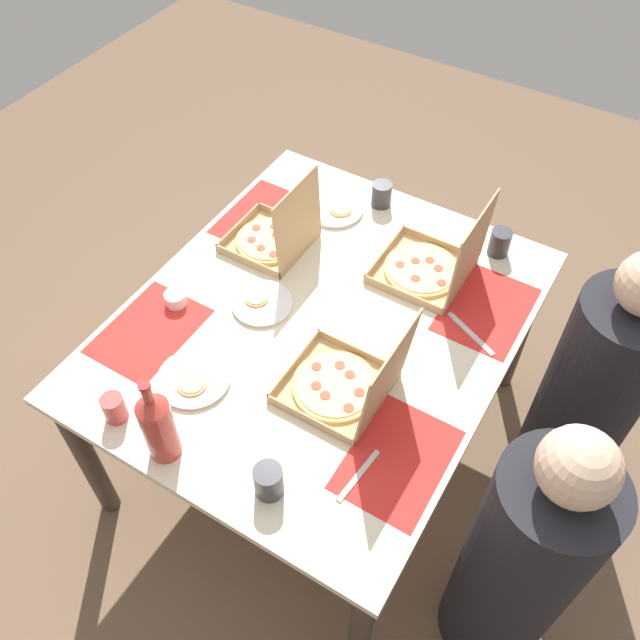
{
  "coord_description": "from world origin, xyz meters",
  "views": [
    {
      "loc": [
        1.23,
        0.74,
        2.45
      ],
      "look_at": [
        0.0,
        0.0,
        0.76
      ],
      "focal_mm": 38.06,
      "sensor_mm": 36.0,
      "label": 1
    }
  ],
  "objects_px": {
    "pizza_box_edge_far": "(275,236)",
    "cup_clear_right": "(382,194)",
    "plate_near_left": "(194,379)",
    "cup_spare": "(114,408)",
    "plate_far_right": "(336,209)",
    "diner_right_seat": "(520,563)",
    "cup_clear_left": "(500,242)",
    "soda_bottle": "(158,425)",
    "condiment_bowl": "(176,299)",
    "plate_near_right": "(262,303)",
    "pizza_box_corner_left": "(346,384)",
    "diner_left_seat": "(588,399)",
    "pizza_box_center": "(432,265)",
    "cup_dark": "(269,481)"
  },
  "relations": [
    {
      "from": "cup_clear_left",
      "to": "pizza_box_corner_left",
      "type": "bearing_deg",
      "value": -11.43
    },
    {
      "from": "pizza_box_edge_far",
      "to": "cup_dark",
      "type": "bearing_deg",
      "value": 32.59
    },
    {
      "from": "cup_spare",
      "to": "diner_right_seat",
      "type": "bearing_deg",
      "value": 104.24
    },
    {
      "from": "plate_far_right",
      "to": "diner_right_seat",
      "type": "distance_m",
      "value": 1.38
    },
    {
      "from": "cup_spare",
      "to": "pizza_box_edge_far",
      "type": "bearing_deg",
      "value": -179.76
    },
    {
      "from": "cup_clear_left",
      "to": "condiment_bowl",
      "type": "xyz_separation_m",
      "value": [
        0.79,
        -0.83,
        -0.03
      ]
    },
    {
      "from": "cup_clear_left",
      "to": "condiment_bowl",
      "type": "height_order",
      "value": "cup_clear_left"
    },
    {
      "from": "diner_right_seat",
      "to": "plate_near_right",
      "type": "bearing_deg",
      "value": -104.86
    },
    {
      "from": "pizza_box_edge_far",
      "to": "condiment_bowl",
      "type": "distance_m",
      "value": 0.42
    },
    {
      "from": "plate_far_right",
      "to": "cup_clear_left",
      "type": "distance_m",
      "value": 0.62
    },
    {
      "from": "plate_near_left",
      "to": "condiment_bowl",
      "type": "bearing_deg",
      "value": -131.94
    },
    {
      "from": "pizza_box_edge_far",
      "to": "cup_spare",
      "type": "relative_size",
      "value": 3.4
    },
    {
      "from": "condiment_bowl",
      "to": "pizza_box_center",
      "type": "bearing_deg",
      "value": 129.55
    },
    {
      "from": "condiment_bowl",
      "to": "soda_bottle",
      "type": "bearing_deg",
      "value": 35.97
    },
    {
      "from": "pizza_box_edge_far",
      "to": "pizza_box_center",
      "type": "bearing_deg",
      "value": 105.79
    },
    {
      "from": "plate_far_right",
      "to": "soda_bottle",
      "type": "height_order",
      "value": "soda_bottle"
    },
    {
      "from": "cup_spare",
      "to": "soda_bottle",
      "type": "bearing_deg",
      "value": 86.29
    },
    {
      "from": "pizza_box_corner_left",
      "to": "condiment_bowl",
      "type": "bearing_deg",
      "value": -91.9
    },
    {
      "from": "soda_bottle",
      "to": "cup_clear_right",
      "type": "xyz_separation_m",
      "value": [
        -1.25,
        0.02,
        -0.08
      ]
    },
    {
      "from": "plate_near_right",
      "to": "cup_spare",
      "type": "bearing_deg",
      "value": -11.15
    },
    {
      "from": "pizza_box_edge_far",
      "to": "diner_left_seat",
      "type": "xyz_separation_m",
      "value": [
        -0.11,
        1.18,
        -0.26
      ]
    },
    {
      "from": "pizza_box_center",
      "to": "diner_right_seat",
      "type": "height_order",
      "value": "diner_right_seat"
    },
    {
      "from": "pizza_box_corner_left",
      "to": "cup_spare",
      "type": "distance_m",
      "value": 0.67
    },
    {
      "from": "diner_right_seat",
      "to": "pizza_box_edge_far",
      "type": "bearing_deg",
      "value": -114.74
    },
    {
      "from": "diner_right_seat",
      "to": "diner_left_seat",
      "type": "bearing_deg",
      "value": -180.0
    },
    {
      "from": "plate_far_right",
      "to": "cup_clear_left",
      "type": "bearing_deg",
      "value": 99.81
    },
    {
      "from": "plate_near_right",
      "to": "cup_spare",
      "type": "distance_m",
      "value": 0.59
    },
    {
      "from": "cup_clear_right",
      "to": "plate_far_right",
      "type": "bearing_deg",
      "value": -45.83
    },
    {
      "from": "pizza_box_corner_left",
      "to": "cup_clear_left",
      "type": "xyz_separation_m",
      "value": [
        -0.81,
        0.16,
        -0.0
      ]
    },
    {
      "from": "cup_clear_right",
      "to": "cup_spare",
      "type": "bearing_deg",
      "value": -9.73
    },
    {
      "from": "cup_spare",
      "to": "condiment_bowl",
      "type": "distance_m",
      "value": 0.46
    },
    {
      "from": "cup_dark",
      "to": "condiment_bowl",
      "type": "distance_m",
      "value": 0.76
    },
    {
      "from": "cup_clear_left",
      "to": "cup_dark",
      "type": "height_order",
      "value": "cup_dark"
    },
    {
      "from": "pizza_box_center",
      "to": "condiment_bowl",
      "type": "xyz_separation_m",
      "value": [
        0.56,
        -0.67,
        -0.03
      ]
    },
    {
      "from": "pizza_box_corner_left",
      "to": "diner_right_seat",
      "type": "height_order",
      "value": "diner_right_seat"
    },
    {
      "from": "condiment_bowl",
      "to": "plate_near_right",
      "type": "bearing_deg",
      "value": 119.59
    },
    {
      "from": "diner_left_seat",
      "to": "diner_right_seat",
      "type": "xyz_separation_m",
      "value": [
        0.65,
        0.0,
        0.0
      ]
    },
    {
      "from": "cup_clear_left",
      "to": "diner_right_seat",
      "type": "bearing_deg",
      "value": 27.43
    },
    {
      "from": "plate_near_right",
      "to": "plate_near_left",
      "type": "height_order",
      "value": "same"
    },
    {
      "from": "plate_near_left",
      "to": "cup_clear_left",
      "type": "distance_m",
      "value": 1.16
    },
    {
      "from": "diner_left_seat",
      "to": "plate_far_right",
      "type": "bearing_deg",
      "value": -98.84
    },
    {
      "from": "pizza_box_center",
      "to": "plate_near_right",
      "type": "distance_m",
      "value": 0.6
    },
    {
      "from": "soda_bottle",
      "to": "pizza_box_center",
      "type": "bearing_deg",
      "value": 161.01
    },
    {
      "from": "cup_clear_right",
      "to": "diner_left_seat",
      "type": "distance_m",
      "value": 1.04
    },
    {
      "from": "plate_near_left",
      "to": "cup_spare",
      "type": "height_order",
      "value": "cup_spare"
    },
    {
      "from": "plate_near_left",
      "to": "cup_clear_left",
      "type": "bearing_deg",
      "value": 150.03
    },
    {
      "from": "pizza_box_edge_far",
      "to": "cup_clear_right",
      "type": "bearing_deg",
      "value": 151.66
    },
    {
      "from": "cup_clear_left",
      "to": "plate_near_left",
      "type": "bearing_deg",
      "value": -29.97
    },
    {
      "from": "diner_left_seat",
      "to": "plate_near_left",
      "type": "bearing_deg",
      "value": -55.37
    },
    {
      "from": "cup_clear_left",
      "to": "pizza_box_edge_far",
      "type": "bearing_deg",
      "value": -61.22
    }
  ]
}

